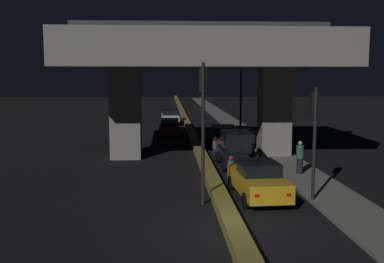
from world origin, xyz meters
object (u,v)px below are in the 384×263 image
at_px(street_lamp, 238,83).
at_px(pedestrian_on_sidewalk, 300,158).
at_px(motorcycle_black_filtering_far, 207,139).
at_px(car_dark_red_third, 224,137).
at_px(car_taxi_yellow_lead, 258,180).
at_px(traffic_light_left_of_median, 203,109).
at_px(car_dark_red_lead_oncoming, 170,127).
at_px(car_white_second_oncoming, 170,117).
at_px(car_black_second, 237,149).
at_px(motorcycle_blue_filtering_mid, 215,150).
at_px(motorcycle_white_filtering_near, 231,172).
at_px(traffic_light_right_of_median, 314,124).

relative_size(street_lamp, pedestrian_on_sidewalk, 4.55).
bearing_deg(motorcycle_black_filtering_far, car_dark_red_third, -129.18).
height_order(car_taxi_yellow_lead, motorcycle_black_filtering_far, car_taxi_yellow_lead).
bearing_deg(traffic_light_left_of_median, street_lamp, 76.96).
bearing_deg(car_dark_red_lead_oncoming, motorcycle_black_filtering_far, 24.11).
xyz_separation_m(car_taxi_yellow_lead, car_white_second_oncoming, (-3.54, 30.27, 0.02)).
height_order(car_black_second, motorcycle_black_filtering_far, car_black_second).
bearing_deg(car_dark_red_lead_oncoming, car_taxi_yellow_lead, 11.82).
distance_m(car_dark_red_lead_oncoming, motorcycle_blue_filtering_mid, 11.89).
xyz_separation_m(car_dark_red_third, car_white_second_oncoming, (-3.78, 17.04, -0.02)).
relative_size(motorcycle_white_filtering_near, motorcycle_black_filtering_far, 1.05).
bearing_deg(car_dark_red_third, motorcycle_white_filtering_near, 174.39).
height_order(traffic_light_left_of_median, motorcycle_blue_filtering_mid, traffic_light_left_of_median).
bearing_deg(motorcycle_blue_filtering_mid, car_white_second_oncoming, 10.98).
bearing_deg(traffic_light_right_of_median, motorcycle_black_filtering_far, 101.69).
bearing_deg(car_black_second, car_taxi_yellow_lead, 179.18).
height_order(car_taxi_yellow_lead, motorcycle_blue_filtering_mid, car_taxi_yellow_lead).
bearing_deg(car_dark_red_third, motorcycle_black_filtering_far, 50.75).
height_order(street_lamp, motorcycle_blue_filtering_mid, street_lamp).
relative_size(car_white_second_oncoming, pedestrian_on_sidewalk, 2.60).
xyz_separation_m(traffic_light_left_of_median, car_taxi_yellow_lead, (2.45, 0.77, -3.11)).
distance_m(traffic_light_right_of_median, car_white_second_oncoming, 31.64).
bearing_deg(car_white_second_oncoming, car_black_second, 7.88).
bearing_deg(traffic_light_right_of_median, pedestrian_on_sidewalk, 79.24).
relative_size(car_dark_red_third, motorcycle_black_filtering_far, 2.50).
height_order(car_taxi_yellow_lead, pedestrian_on_sidewalk, pedestrian_on_sidewalk).
bearing_deg(car_white_second_oncoming, motorcycle_black_filtering_far, 8.18).
bearing_deg(motorcycle_black_filtering_far, car_taxi_yellow_lead, -176.22).
distance_m(motorcycle_white_filtering_near, motorcycle_blue_filtering_mid, 6.49).
xyz_separation_m(motorcycle_blue_filtering_mid, motorcycle_black_filtering_far, (-0.10, 5.01, 0.01)).
bearing_deg(motorcycle_black_filtering_far, pedestrian_on_sidewalk, -158.44).
relative_size(car_black_second, motorcycle_white_filtering_near, 2.12).
xyz_separation_m(street_lamp, car_black_second, (-1.88, -11.72, -3.60)).
bearing_deg(pedestrian_on_sidewalk, motorcycle_white_filtering_near, -160.29).
bearing_deg(street_lamp, traffic_light_right_of_median, -89.58).
xyz_separation_m(car_black_second, car_white_second_oncoming, (-3.66, 23.55, -0.22)).
bearing_deg(motorcycle_blue_filtering_mid, motorcycle_black_filtering_far, 4.87).
bearing_deg(car_black_second, car_dark_red_lead_oncoming, 15.21).
bearing_deg(car_black_second, motorcycle_black_filtering_far, 8.44).
height_order(traffic_light_left_of_median, motorcycle_white_filtering_near, traffic_light_left_of_median).
height_order(car_white_second_oncoming, motorcycle_blue_filtering_mid, car_white_second_oncoming).
distance_m(car_dark_red_third, pedestrian_on_sidewalk, 9.58).
relative_size(car_black_second, motorcycle_black_filtering_far, 2.22).
bearing_deg(traffic_light_left_of_median, motorcycle_blue_filtering_mid, 80.92).
relative_size(car_taxi_yellow_lead, pedestrian_on_sidewalk, 2.73).
bearing_deg(car_dark_red_third, car_taxi_yellow_lead, 178.80).
distance_m(car_white_second_oncoming, motorcycle_white_filtering_near, 27.71).
xyz_separation_m(car_white_second_oncoming, motorcycle_white_filtering_near, (2.77, -27.57, -0.24)).
distance_m(car_taxi_yellow_lead, motorcycle_white_filtering_near, 2.81).
bearing_deg(pedestrian_on_sidewalk, motorcycle_blue_filtering_mid, 127.40).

